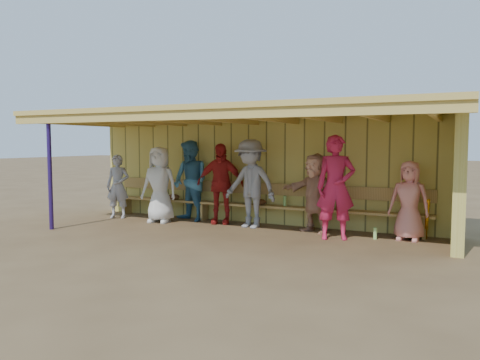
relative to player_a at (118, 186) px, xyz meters
name	(u,v)px	position (x,y,z in m)	size (l,w,h in m)	color
ground	(233,232)	(3.34, -0.41, -0.77)	(90.00, 90.00, 0.00)	brown
player_a	(118,186)	(0.00, 0.00, 0.00)	(0.56, 0.37, 1.55)	#96969E
player_b	(159,185)	(1.28, -0.07, 0.10)	(0.85, 0.56, 1.75)	silver
player_c	(191,181)	(1.83, 0.40, 0.17)	(0.92, 0.71, 1.89)	teal
player_d	(220,184)	(2.61, 0.40, 0.13)	(1.07, 0.44, 1.82)	#B21F1C
player_e	(251,184)	(3.45, 0.23, 0.18)	(1.23, 0.71, 1.91)	gray
player_f	(315,193)	(4.86, 0.32, 0.04)	(1.51, 0.48, 1.63)	tan
player_g	(336,187)	(5.41, -0.17, 0.22)	(0.72, 0.47, 1.98)	#C31F46
player_h	(409,201)	(6.68, 0.32, -0.02)	(0.73, 0.48, 1.50)	#E1897F
dugout_structure	(263,149)	(3.73, 0.27, 0.92)	(8.80, 3.20, 2.50)	#C3B553
bench	(255,201)	(3.34, 0.70, -0.25)	(7.60, 0.34, 0.93)	tan
dugout_equipment	(225,201)	(2.66, 0.57, -0.28)	(6.49, 0.62, 0.80)	orange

